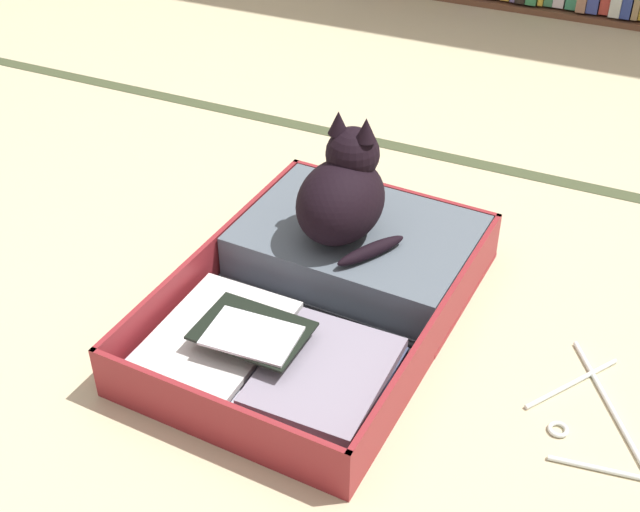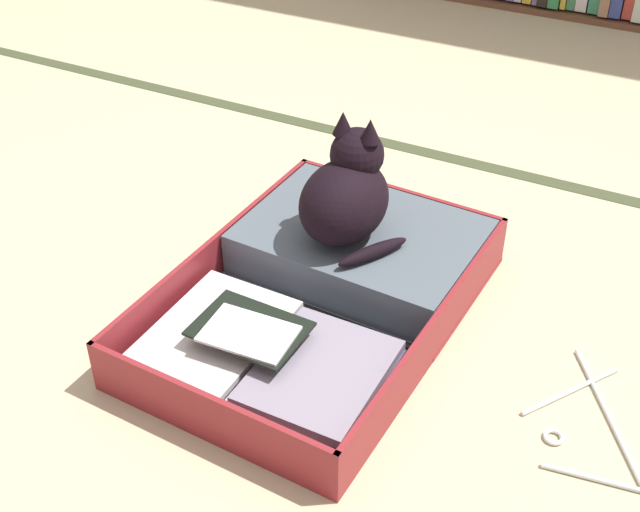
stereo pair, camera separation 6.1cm
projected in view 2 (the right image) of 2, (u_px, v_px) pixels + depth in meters
ground_plane at (301, 349)px, 1.83m from camera, size 10.00×10.00×0.00m
tatami_border at (447, 157)px, 2.49m from camera, size 4.80×0.05×0.00m
open_suitcase at (331, 285)px, 1.93m from camera, size 0.61×0.86×0.12m
black_cat at (348, 194)px, 1.90m from camera, size 0.26×0.26×0.29m
clothes_hanger at (596, 434)px, 1.63m from camera, size 0.32×0.40×0.01m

